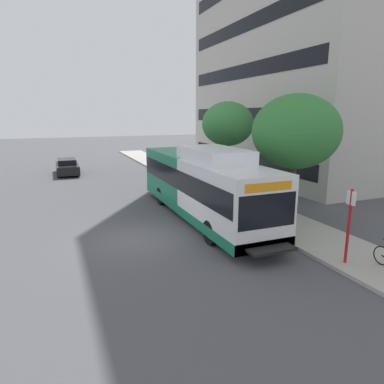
{
  "coord_description": "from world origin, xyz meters",
  "views": [
    {
      "loc": [
        -3.0,
        -13.54,
        5.18
      ],
      "look_at": [
        2.9,
        0.98,
        1.6
      ],
      "focal_mm": 32.26,
      "sensor_mm": 36.0,
      "label": 1
    }
  ],
  "objects_px": {
    "street_tree_near_stop": "(296,132)",
    "street_tree_mid_block": "(228,124)",
    "bus_stop_sign_pole": "(349,221)",
    "transit_bus": "(202,185)",
    "parked_car_far_lane": "(67,167)"
  },
  "relations": [
    {
      "from": "transit_bus",
      "to": "street_tree_mid_block",
      "type": "height_order",
      "value": "street_tree_mid_block"
    },
    {
      "from": "transit_bus",
      "to": "street_tree_mid_block",
      "type": "relative_size",
      "value": 2.1
    },
    {
      "from": "transit_bus",
      "to": "bus_stop_sign_pole",
      "type": "height_order",
      "value": "transit_bus"
    },
    {
      "from": "transit_bus",
      "to": "parked_car_far_lane",
      "type": "distance_m",
      "value": 17.18
    },
    {
      "from": "transit_bus",
      "to": "street_tree_near_stop",
      "type": "distance_m",
      "value": 5.18
    },
    {
      "from": "street_tree_mid_block",
      "to": "bus_stop_sign_pole",
      "type": "bearing_deg",
      "value": -98.62
    },
    {
      "from": "street_tree_mid_block",
      "to": "parked_car_far_lane",
      "type": "distance_m",
      "value": 15.21
    },
    {
      "from": "bus_stop_sign_pole",
      "to": "parked_car_far_lane",
      "type": "height_order",
      "value": "bus_stop_sign_pole"
    },
    {
      "from": "transit_bus",
      "to": "parked_car_far_lane",
      "type": "bearing_deg",
      "value": 109.35
    },
    {
      "from": "bus_stop_sign_pole",
      "to": "street_tree_mid_block",
      "type": "xyz_separation_m",
      "value": [
        1.88,
        12.4,
        2.83
      ]
    },
    {
      "from": "bus_stop_sign_pole",
      "to": "parked_car_far_lane",
      "type": "xyz_separation_m",
      "value": [
        -7.97,
        23.33,
        -0.99
      ]
    },
    {
      "from": "street_tree_near_stop",
      "to": "street_tree_mid_block",
      "type": "relative_size",
      "value": 1.03
    },
    {
      "from": "street_tree_near_stop",
      "to": "bus_stop_sign_pole",
      "type": "bearing_deg",
      "value": -108.39
    },
    {
      "from": "bus_stop_sign_pole",
      "to": "street_tree_near_stop",
      "type": "bearing_deg",
      "value": 71.61
    },
    {
      "from": "transit_bus",
      "to": "street_tree_near_stop",
      "type": "relative_size",
      "value": 2.05
    }
  ]
}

